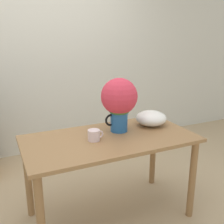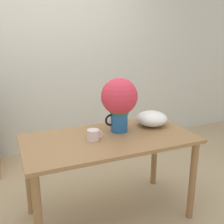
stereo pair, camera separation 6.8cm
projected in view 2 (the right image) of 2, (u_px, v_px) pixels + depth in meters
The scene contains 6 objects.
ground_plane at pixel (90, 214), 2.41m from camera, with size 12.00×12.00×0.00m, color tan.
wall_back at pixel (49, 58), 3.48m from camera, with size 8.00×0.05×2.60m.
table at pixel (109, 149), 2.22m from camera, with size 1.43×0.74×0.76m.
flower_vase at pixel (119, 100), 2.26m from camera, with size 0.32×0.32×0.47m.
coffee_mug at pixel (93, 135), 2.11m from camera, with size 0.13×0.10×0.09m.
white_bowl at pixel (152, 119), 2.45m from camera, with size 0.29×0.29×0.14m.
Camera 2 is at (-0.62, -1.97, 1.57)m, focal length 42.00 mm.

